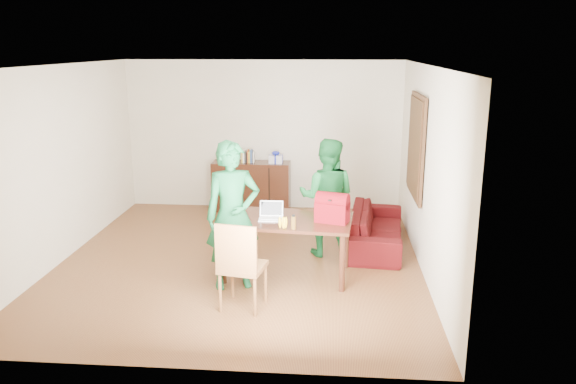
# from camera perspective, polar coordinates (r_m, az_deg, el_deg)

# --- Properties ---
(room) EXTENTS (5.20, 5.70, 2.90)m
(room) POSITION_cam_1_polar(r_m,az_deg,el_deg) (7.76, -4.81, 2.41)
(room) COLOR #4E2313
(room) RESTS_ON ground
(table) EXTENTS (1.74, 1.08, 0.78)m
(table) POSITION_cam_1_polar(r_m,az_deg,el_deg) (7.28, -0.13, -3.47)
(table) COLOR #32170E
(table) RESTS_ON ground
(chair) EXTENTS (0.56, 0.54, 1.06)m
(chair) POSITION_cam_1_polar(r_m,az_deg,el_deg) (6.55, -4.63, -9.15)
(chair) COLOR brown
(chair) RESTS_ON ground
(person_near) EXTENTS (0.79, 0.65, 1.85)m
(person_near) POSITION_cam_1_polar(r_m,az_deg,el_deg) (6.91, -5.63, -2.41)
(person_near) COLOR #145C30
(person_near) RESTS_ON ground
(person_far) EXTENTS (0.91, 0.75, 1.70)m
(person_far) POSITION_cam_1_polar(r_m,az_deg,el_deg) (8.00, 3.98, -0.57)
(person_far) COLOR #16662C
(person_far) RESTS_ON ground
(laptop) EXTENTS (0.31, 0.22, 0.21)m
(laptop) POSITION_cam_1_polar(r_m,az_deg,el_deg) (7.20, -1.77, -2.50)
(laptop) COLOR white
(laptop) RESTS_ON table
(bananas) EXTENTS (0.15, 0.10, 0.06)m
(bananas) POSITION_cam_1_polar(r_m,az_deg,el_deg) (6.88, -0.52, -3.47)
(bananas) COLOR yellow
(bananas) RESTS_ON table
(bottle) EXTENTS (0.07, 0.07, 0.18)m
(bottle) POSITION_cam_1_polar(r_m,az_deg,el_deg) (6.83, 0.56, -3.05)
(bottle) COLOR brown
(bottle) RESTS_ON table
(red_bag) EXTENTS (0.46, 0.34, 0.30)m
(red_bag) POSITION_cam_1_polar(r_m,az_deg,el_deg) (7.11, 4.52, -1.87)
(red_bag) COLOR maroon
(red_bag) RESTS_ON table
(sofa) EXTENTS (0.94, 1.98, 0.56)m
(sofa) POSITION_cam_1_polar(r_m,az_deg,el_deg) (8.58, 8.97, -3.62)
(sofa) COLOR #380709
(sofa) RESTS_ON ground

